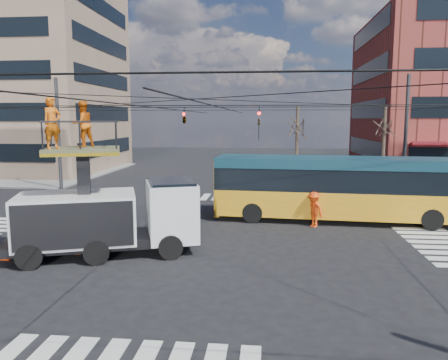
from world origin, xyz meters
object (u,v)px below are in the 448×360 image
Objects in this scene: utility_truck at (108,203)px; traffic_cone at (6,250)px; worker_ground at (76,230)px; city_bus at (344,187)px; flagger at (314,209)px.

utility_truck is 4.00m from traffic_cone.
utility_truck is 1.66m from worker_ground.
traffic_cone is 0.36× the size of worker_ground.
city_bus is 7.71× the size of flagger.
city_bus is 2.31m from flagger.
city_bus reaches higher than traffic_cone.
utility_truck is at bearing -142.33° from city_bus.
flagger is at bearing -135.01° from city_bus.
worker_ground reaches higher than traffic_cone.
city_bus is 20.22× the size of traffic_cone.
worker_ground is at bearing 163.81° from utility_truck.
worker_ground is at bearing -103.81° from flagger.
traffic_cone is at bearing -105.00° from flagger.
worker_ground is at bearing -145.20° from city_bus.
traffic_cone is (-13.28, -7.42, -1.41)m from city_bus.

